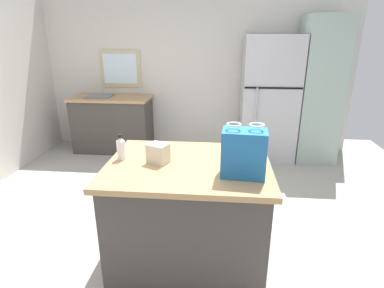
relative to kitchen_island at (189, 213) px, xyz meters
name	(u,v)px	position (x,y,z in m)	size (l,w,h in m)	color
ground	(173,236)	(-0.19, 0.30, -0.46)	(6.38, 6.38, 0.00)	#ADA89E
back_wall	(195,67)	(-0.21, 2.96, 0.88)	(4.99, 0.13, 2.68)	silver
kitchen_island	(189,213)	(0.00, 0.00, 0.00)	(1.26, 0.99, 0.91)	#423D38
refrigerator	(269,99)	(0.95, 2.53, 0.47)	(0.81, 0.75, 1.85)	#B7B7BC
tall_cabinet	(319,91)	(1.67, 2.53, 0.60)	(0.58, 0.68, 2.11)	#9EB2A8
sink_counter	(113,123)	(-1.53, 2.59, 0.00)	(1.26, 0.62, 1.08)	#423D38
shopping_bag	(244,153)	(0.40, -0.18, 0.62)	(0.32, 0.22, 0.38)	#236BAD
small_box	(158,153)	(-0.23, -0.01, 0.53)	(0.15, 0.12, 0.15)	beige
bottle	(121,148)	(-0.54, 0.03, 0.54)	(0.07, 0.07, 0.21)	white
ear_defenders	(239,147)	(0.41, 0.34, 0.47)	(0.21, 0.21, 0.06)	black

